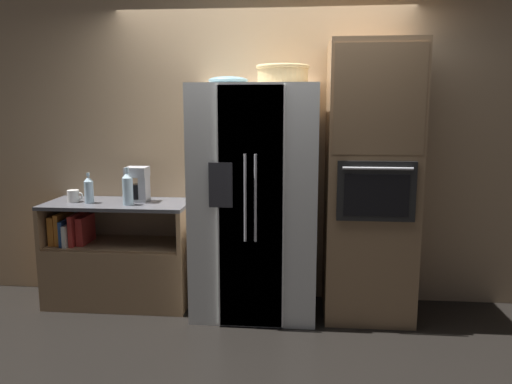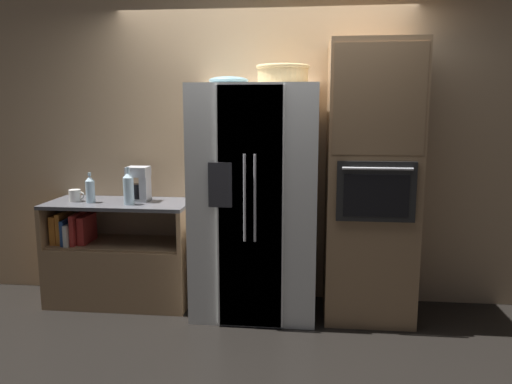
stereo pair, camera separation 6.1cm
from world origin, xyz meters
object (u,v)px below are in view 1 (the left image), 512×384
mug (74,196)px  fruit_bowl (228,81)px  refrigerator (255,201)px  bottle_short (128,188)px  coffee_maker (140,183)px  wicker_basket (283,74)px  wall_oven (370,183)px  bottle_tall (89,190)px

mug → fruit_bowl: bearing=0.7°
refrigerator → bottle_short: 1.05m
fruit_bowl → coffee_maker: bearing=176.4°
bottle_short → mug: size_ratio=2.27×
wicker_basket → fruit_bowl: (-0.44, 0.08, -0.04)m
coffee_maker → wall_oven: bearing=-2.8°
fruit_bowl → bottle_short: fruit_bowl is taller
wicker_basket → fruit_bowl: wicker_basket is taller
wall_oven → bottle_short: (-1.97, -0.06, -0.06)m
refrigerator → wicker_basket: wicker_basket is taller
bottle_short → mug: bearing=170.6°
bottle_tall → coffee_maker: coffee_maker is taller
coffee_maker → refrigerator: bearing=-7.2°
fruit_bowl → bottle_tall: size_ratio=1.24×
wicker_basket → bottle_short: size_ratio=1.32×
refrigerator → wall_oven: wall_oven is taller
refrigerator → mug: (-1.56, 0.06, 0.01)m
wall_oven → coffee_maker: 1.92m
wicker_basket → refrigerator: bearing=179.9°
wicker_basket → bottle_tall: 1.87m
refrigerator → fruit_bowl: 0.99m
wicker_basket → fruit_bowl: size_ratio=1.30×
bottle_tall → bottle_short: (0.35, -0.05, 0.02)m
fruit_bowl → mug: (-1.33, -0.02, -0.95)m
refrigerator → fruit_bowl: bearing=161.0°
wall_oven → bottle_tall: size_ratio=8.51×
mug → refrigerator: bearing=-2.2°
refrigerator → wall_oven: bearing=2.1°
fruit_bowl → bottle_tall: 1.48m
mug → wicker_basket: bearing=-2.0°
wall_oven → coffee_maker: wall_oven is taller
refrigerator → fruit_bowl: (-0.22, 0.08, 0.96)m
bottle_tall → mug: bottle_tall is taller
mug → bottle_tall: bearing=-13.1°
wall_oven → bottle_short: bearing=-178.4°
wall_oven → mug: wall_oven is taller
wall_oven → bottle_short: 1.97m
fruit_bowl → wall_oven: bearing=-2.2°
refrigerator → bottle_short: refrigerator is taller
fruit_bowl → bottle_short: size_ratio=1.02×
mug → bottle_short: bearing=-9.4°
wall_oven → mug: size_ratio=15.80×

